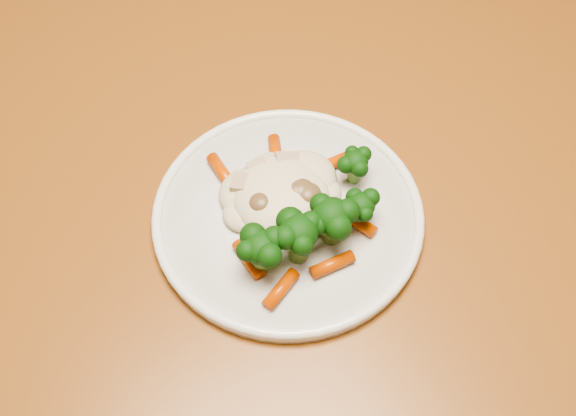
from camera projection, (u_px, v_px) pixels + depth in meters
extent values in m
plane|color=brown|center=(385.00, 335.00, 1.43)|extent=(3.00, 3.00, 0.00)
cube|color=brown|center=(255.00, 221.00, 0.71)|extent=(1.45, 1.17, 0.04)
cube|color=brown|center=(551.00, 118.00, 1.28)|extent=(0.07, 0.07, 0.71)
cylinder|color=white|center=(288.00, 216.00, 0.68)|extent=(0.25, 0.25, 0.01)
ellipsoid|color=beige|center=(281.00, 189.00, 0.67)|extent=(0.11, 0.10, 0.04)
ellipsoid|color=black|center=(262.00, 255.00, 0.62)|extent=(0.05, 0.05, 0.05)
ellipsoid|color=black|center=(299.00, 241.00, 0.63)|extent=(0.06, 0.06, 0.05)
ellipsoid|color=black|center=(331.00, 224.00, 0.64)|extent=(0.06, 0.06, 0.05)
ellipsoid|color=black|center=(360.00, 212.00, 0.66)|extent=(0.04, 0.04, 0.04)
ellipsoid|color=black|center=(355.00, 168.00, 0.68)|extent=(0.04, 0.04, 0.04)
cylinder|color=#D54D05|center=(223.00, 174.00, 0.69)|extent=(0.02, 0.05, 0.01)
cylinder|color=#D54D05|center=(276.00, 154.00, 0.71)|extent=(0.03, 0.04, 0.01)
cylinder|color=#D54D05|center=(327.00, 165.00, 0.70)|extent=(0.05, 0.01, 0.01)
cylinder|color=#D54D05|center=(249.00, 259.00, 0.64)|extent=(0.02, 0.04, 0.01)
cylinder|color=#D54D05|center=(281.00, 289.00, 0.63)|extent=(0.04, 0.03, 0.01)
cylinder|color=#D54D05|center=(332.00, 264.00, 0.64)|extent=(0.04, 0.01, 0.01)
cylinder|color=#D54D05|center=(358.00, 222.00, 0.66)|extent=(0.03, 0.04, 0.01)
ellipsoid|color=brown|center=(297.00, 191.00, 0.67)|extent=(0.03, 0.03, 0.02)
ellipsoid|color=brown|center=(307.00, 195.00, 0.66)|extent=(0.03, 0.03, 0.02)
ellipsoid|color=brown|center=(261.00, 203.00, 0.66)|extent=(0.02, 0.02, 0.02)
ellipsoid|color=brown|center=(294.00, 231.00, 0.64)|extent=(0.02, 0.02, 0.02)
ellipsoid|color=brown|center=(301.00, 191.00, 0.67)|extent=(0.03, 0.03, 0.02)
cube|color=tan|center=(265.00, 177.00, 0.68)|extent=(0.02, 0.02, 0.01)
cube|color=tan|center=(287.00, 161.00, 0.69)|extent=(0.03, 0.02, 0.01)
cube|color=tan|center=(239.00, 184.00, 0.67)|extent=(0.02, 0.02, 0.01)
cube|color=tan|center=(257.00, 167.00, 0.68)|extent=(0.02, 0.02, 0.01)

